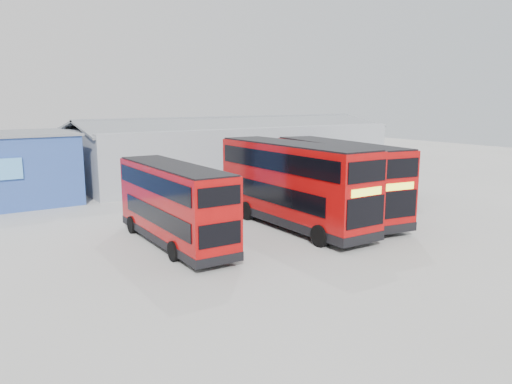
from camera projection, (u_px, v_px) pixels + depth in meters
name	position (u px, v px, depth m)	size (l,w,h in m)	color
ground_plane	(294.00, 231.00, 28.89)	(120.00, 120.00, 0.00)	#9E9E99
maintenance_shed	(233.00, 150.00, 49.12)	(30.50, 12.00, 5.89)	#91969E
double_decker_left	(174.00, 206.00, 25.69)	(2.73, 10.02, 4.21)	#9B0809
double_decker_centre	(293.00, 186.00, 29.33)	(3.13, 11.87, 5.00)	#9B0809
double_decker_right	(338.00, 181.00, 31.66)	(4.49, 11.72, 4.85)	#9B0809
single_decker_blue	(356.00, 173.00, 40.86)	(4.93, 12.01, 3.18)	black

